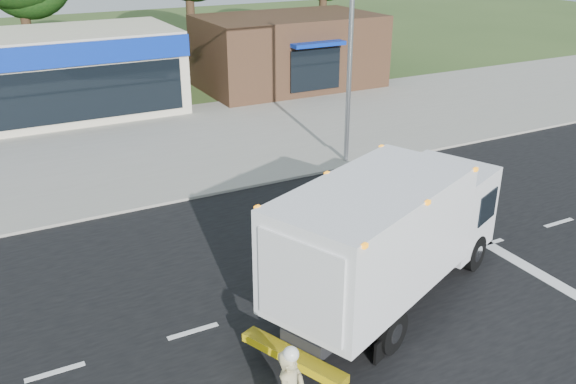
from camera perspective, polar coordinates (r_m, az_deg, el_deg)
name	(u,v)px	position (r m, az deg, el deg)	size (l,w,h in m)	color
ground	(404,269)	(16.87, 10.83, -7.09)	(120.00, 120.00, 0.00)	#385123
road_asphalt	(404,269)	(16.87, 10.83, -7.08)	(60.00, 14.00, 0.02)	black
sidewalk	(270,169)	(23.10, -1.66, 2.13)	(60.00, 2.40, 0.12)	gray
parking_apron	(214,130)	(28.16, -6.90, 5.81)	(60.00, 9.00, 0.02)	gray
lane_markings	(478,280)	(16.83, 17.34, -7.83)	(55.20, 7.00, 0.01)	silver
ems_box_truck	(390,231)	(14.44, 9.53, -3.64)	(7.95, 5.17, 3.39)	black
brown_storefront	(289,51)	(35.79, 0.08, 13.05)	(10.00, 6.70, 4.00)	#382316
traffic_signal_pole	(335,36)	(22.42, 4.47, 14.32)	(3.51, 0.25, 8.00)	gray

